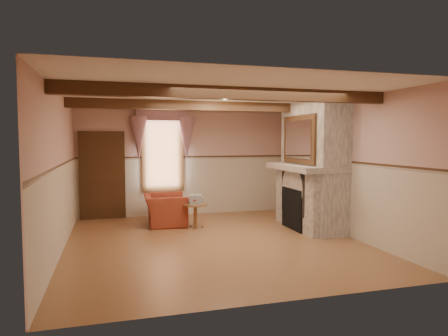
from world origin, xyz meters
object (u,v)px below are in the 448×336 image
object	(u,v)px
armchair	(165,210)
bowl	(309,163)
oil_lamp	(295,157)
radiator	(169,205)
side_table	(195,216)
mantel_clock	(292,159)

from	to	relation	value
armchair	bowl	size ratio (longest dim) A/B	2.97
oil_lamp	radiator	bearing A→B (deg)	150.07
side_table	armchair	bearing A→B (deg)	137.85
armchair	mantel_clock	bearing A→B (deg)	-96.73
armchair	side_table	xyz separation A→B (m)	(0.60, -0.54, -0.08)
side_table	mantel_clock	world-z (taller)	mantel_clock
bowl	oil_lamp	world-z (taller)	oil_lamp
bowl	oil_lamp	distance (m)	0.70
armchair	side_table	distance (m)	0.81
bowl	oil_lamp	xyz separation A→B (m)	(0.00, 0.69, 0.10)
bowl	oil_lamp	size ratio (longest dim) A/B	1.30
radiator	mantel_clock	bearing A→B (deg)	-3.81
side_table	bowl	bearing A→B (deg)	-19.50
armchair	bowl	xyz separation A→B (m)	(2.95, -1.38, 1.11)
radiator	oil_lamp	size ratio (longest dim) A/B	2.50
side_table	mantel_clock	size ratio (longest dim) A/B	2.29
side_table	mantel_clock	distance (m)	2.66
radiator	bowl	size ratio (longest dim) A/B	1.92
side_table	mantel_clock	bearing A→B (deg)	1.42
side_table	radiator	xyz separation A→B (m)	(-0.38, 1.43, 0.02)
armchair	oil_lamp	size ratio (longest dim) A/B	3.88
side_table	radiator	bearing A→B (deg)	104.89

